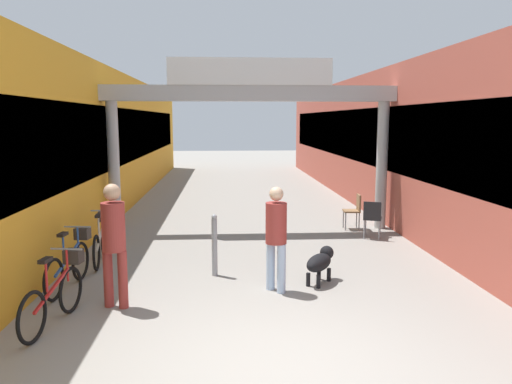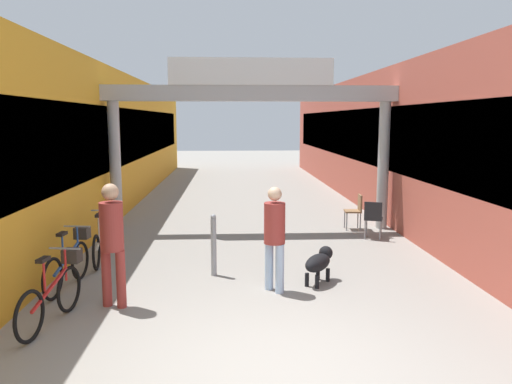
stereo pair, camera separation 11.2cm
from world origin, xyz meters
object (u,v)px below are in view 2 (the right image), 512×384
object	(u,v)px
pedestrian_with_dog	(275,232)
cafe_chair_wood_farther	(356,208)
pedestrian_companion	(112,236)
bollard_post_metal	(214,244)
bicycle_blue_second	(70,261)
dog_on_leash	(319,262)
bicycle_silver_third	(101,239)
bicycle_red_nearest	(54,292)
cafe_chair_black_nearer	(373,216)

from	to	relation	value
pedestrian_with_dog	cafe_chair_wood_farther	xyz separation A→B (m)	(2.47, 4.49, -0.44)
pedestrian_with_dog	pedestrian_companion	distance (m)	2.50
pedestrian_companion	bollard_post_metal	xyz separation A→B (m)	(1.43, 1.44, -0.51)
bicycle_blue_second	bollard_post_metal	xyz separation A→B (m)	(2.37, 0.50, 0.13)
pedestrian_with_dog	cafe_chair_wood_farther	world-z (taller)	pedestrian_with_dog
dog_on_leash	bicycle_silver_third	bearing A→B (deg)	158.78
pedestrian_with_dog	cafe_chair_wood_farther	bearing A→B (deg)	61.19
bicycle_red_nearest	bollard_post_metal	world-z (taller)	bollard_post_metal
pedestrian_with_dog	bicycle_red_nearest	distance (m)	3.35
dog_on_leash	bicycle_silver_third	xyz separation A→B (m)	(-4.05, 1.57, 0.07)
bicycle_blue_second	cafe_chair_black_nearer	xyz separation A→B (m)	(5.99, 3.06, 0.10)
pedestrian_with_dog	cafe_chair_black_nearer	size ratio (longest dim) A/B	1.92
dog_on_leash	cafe_chair_wood_farther	distance (m)	4.45
bicycle_blue_second	dog_on_leash	bearing A→B (deg)	-0.31
pedestrian_companion	cafe_chair_wood_farther	xyz separation A→B (m)	(4.91, 5.05, -0.53)
bicycle_red_nearest	cafe_chair_black_nearer	bearing A→B (deg)	38.49
pedestrian_with_dog	pedestrian_companion	xyz separation A→B (m)	(-2.44, -0.55, 0.09)
bollard_post_metal	cafe_chair_wood_farther	world-z (taller)	bollard_post_metal
bicycle_silver_third	cafe_chair_wood_farther	bearing A→B (deg)	24.09
pedestrian_companion	bicycle_silver_third	size ratio (longest dim) A/B	1.10
pedestrian_with_dog	dog_on_leash	world-z (taller)	pedestrian_with_dog
pedestrian_companion	cafe_chair_wood_farther	bearing A→B (deg)	45.80
pedestrian_with_dog	bicycle_silver_third	size ratio (longest dim) A/B	1.01
dog_on_leash	pedestrian_with_dog	bearing A→B (deg)	-155.31
bicycle_silver_third	bollard_post_metal	size ratio (longest dim) A/B	1.52
bicycle_red_nearest	bollard_post_metal	size ratio (longest dim) A/B	1.50
dog_on_leash	cafe_chair_wood_farther	xyz separation A→B (m)	(1.67, 4.13, 0.17)
dog_on_leash	bollard_post_metal	distance (m)	1.89
dog_on_leash	bollard_post_metal	world-z (taller)	bollard_post_metal
pedestrian_companion	bicycle_silver_third	bearing A→B (deg)	107.89
bicycle_silver_third	cafe_chair_black_nearer	distance (m)	6.05
bicycle_blue_second	bicycle_silver_third	distance (m)	1.55
bollard_post_metal	cafe_chair_wood_farther	xyz separation A→B (m)	(3.48, 3.61, -0.02)
pedestrian_companion	bicycle_red_nearest	xyz separation A→B (m)	(-0.67, -0.55, -0.64)
pedestrian_with_dog	cafe_chair_black_nearer	xyz separation A→B (m)	(2.62, 3.45, -0.44)
dog_on_leash	cafe_chair_black_nearer	bearing A→B (deg)	59.49
pedestrian_with_dog	cafe_chair_black_nearer	distance (m)	4.35
bicycle_red_nearest	bicycle_silver_third	size ratio (longest dim) A/B	0.99
dog_on_leash	cafe_chair_black_nearer	xyz separation A→B (m)	(1.82, 3.08, 0.17)
bicycle_red_nearest	bicycle_silver_third	distance (m)	3.05
cafe_chair_black_nearer	bicycle_silver_third	bearing A→B (deg)	-165.54
bicycle_silver_third	dog_on_leash	bearing A→B (deg)	-21.22
dog_on_leash	bollard_post_metal	bearing A→B (deg)	163.95
bicycle_silver_third	cafe_chair_wood_farther	world-z (taller)	bicycle_silver_third
bollard_post_metal	cafe_chair_wood_farther	bearing A→B (deg)	46.04
bicycle_red_nearest	bicycle_blue_second	distance (m)	1.52
bicycle_red_nearest	cafe_chair_wood_farther	distance (m)	7.91
pedestrian_companion	dog_on_leash	world-z (taller)	pedestrian_companion
pedestrian_companion	bollard_post_metal	bearing A→B (deg)	45.21
dog_on_leash	bicycle_blue_second	distance (m)	4.17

